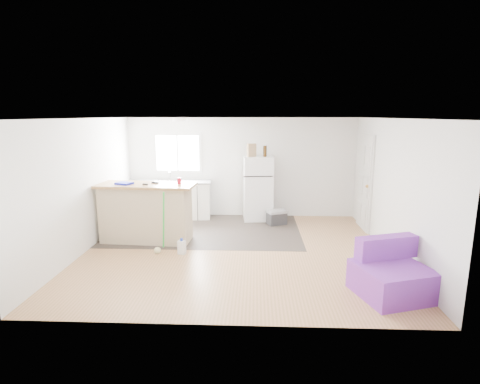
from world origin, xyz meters
name	(u,v)px	position (x,y,z in m)	size (l,w,h in m)	color
room	(236,187)	(0.00, 0.00, 1.20)	(5.51, 5.01, 2.41)	#9F7242
vinyl_zone	(206,230)	(-0.73, 1.25, 0.00)	(4.05, 2.50, 0.00)	#302824
window	(178,153)	(-1.55, 2.49, 1.55)	(1.18, 0.06, 0.98)	white
interior_door	(365,183)	(2.72, 1.55, 1.02)	(0.11, 0.92, 2.10)	white
ceiling_fixture	(180,120)	(-1.20, 1.20, 2.36)	(0.30, 0.30, 0.07)	white
kitchen_cabinets	(169,199)	(-1.74, 2.19, 0.46)	(2.08, 0.84, 1.18)	white
peninsula	(146,212)	(-1.79, 0.49, 0.58)	(1.91, 0.84, 1.15)	#C9B191
refrigerator	(258,188)	(0.41, 2.17, 0.76)	(0.72, 0.70, 1.51)	white
cooler	(277,217)	(0.84, 1.74, 0.17)	(0.51, 0.44, 0.33)	#2A2A2C
purple_seat	(391,275)	(2.24, -1.60, 0.27)	(1.13, 1.11, 0.75)	purple
cleaner_jug	(182,247)	(-0.97, -0.21, 0.13)	(0.15, 0.12, 0.30)	white
mop	(159,241)	(-1.38, -0.16, 0.23)	(0.25, 0.32, 1.15)	green
red_cup	(179,181)	(-1.13, 0.54, 1.21)	(0.08, 0.08, 0.12)	red
blue_tray	(124,183)	(-2.18, 0.45, 1.17)	(0.30, 0.22, 0.04)	#131AB7
tool_a	(155,183)	(-1.61, 0.56, 1.16)	(0.14, 0.05, 0.03)	black
tool_b	(145,184)	(-1.75, 0.39, 1.16)	(0.10, 0.04, 0.03)	black
cardboard_box	(252,150)	(0.25, 2.08, 1.66)	(0.20, 0.10, 0.30)	#9E7C5A
bottle_left	(265,151)	(0.55, 2.08, 1.64)	(0.07, 0.07, 0.25)	#37210A
bottle_right	(265,151)	(0.57, 2.17, 1.64)	(0.07, 0.07, 0.25)	#37210A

